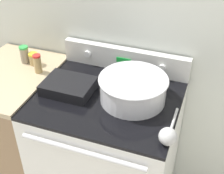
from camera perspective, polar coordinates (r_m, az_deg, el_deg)
name	(u,v)px	position (r m, az deg, el deg)	size (l,w,h in m)	color
kitchen_wall	(130,13)	(1.83, 3.25, 13.41)	(8.00, 0.05, 2.50)	silver
stove_range	(108,154)	(2.00, -0.72, -12.24)	(0.78, 0.69, 0.91)	silver
control_panel	(125,59)	(1.90, 2.43, 5.11)	(0.78, 0.07, 0.14)	silver
side_counter	(21,130)	(2.24, -16.27, -7.53)	(0.49, 0.66, 0.92)	#896B4C
mixing_bowl	(133,88)	(1.64, 3.88, -0.14)	(0.37, 0.37, 0.14)	silver
casserole_dish	(69,86)	(1.74, -7.96, 0.24)	(0.27, 0.21, 0.06)	black
ladle	(168,136)	(1.44, 10.24, -8.72)	(0.08, 0.29, 0.08)	#B7B7B7
spice_jar_red_cap	(38,64)	(1.91, -13.45, 4.20)	(0.05, 0.05, 0.12)	tan
spice_jar_yellow_cap	(34,59)	(2.00, -14.16, 5.04)	(0.06, 0.06, 0.08)	tan
spice_jar_green_cap	(25,54)	(2.03, -15.71, 5.77)	(0.06, 0.06, 0.11)	gray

